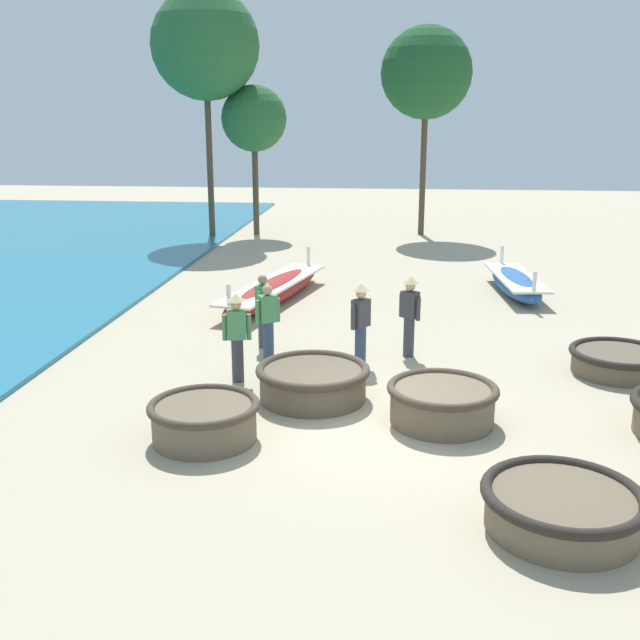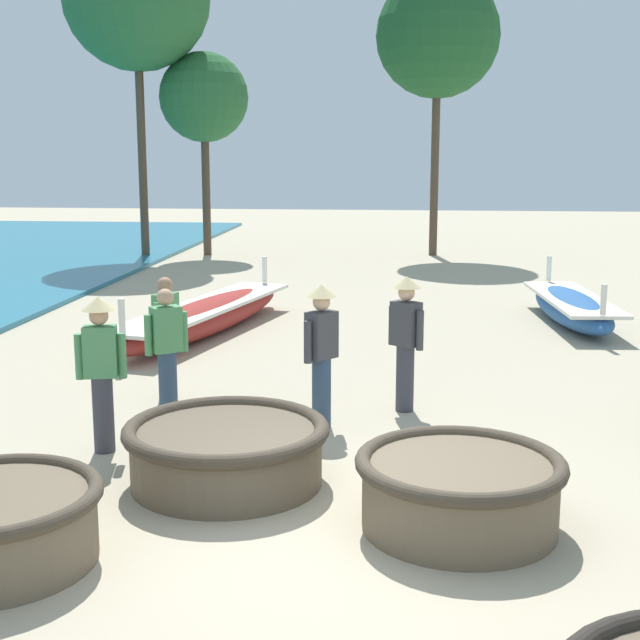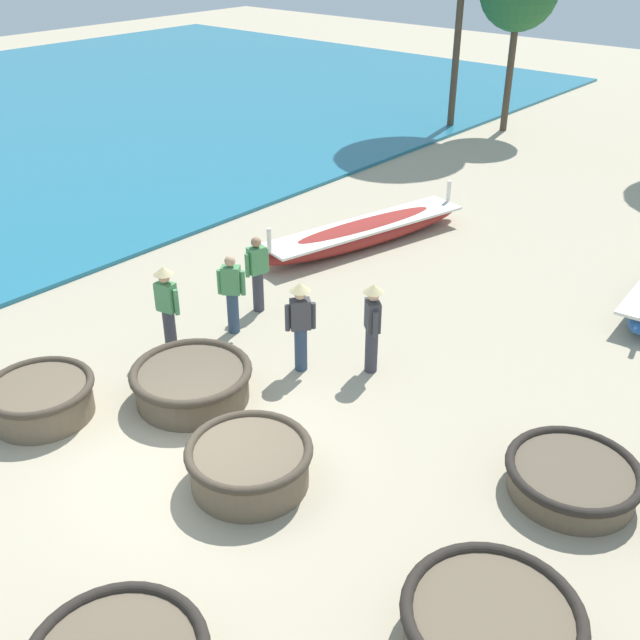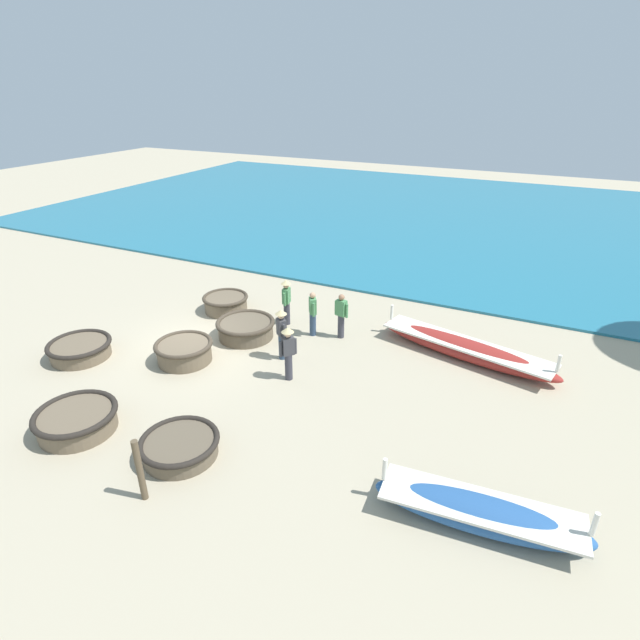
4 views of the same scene
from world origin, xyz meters
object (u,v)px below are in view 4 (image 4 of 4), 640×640
Objects in this scene: coracle_far_left at (180,446)px; coracle_front_left at (184,351)px; fisherman_crouching at (282,331)px; coracle_weathered at (76,420)px; fisherman_hauling at (313,313)px; fisherman_with_hat at (286,299)px; fisherman_standing_left at (341,315)px; coracle_center at (226,303)px; long_boat_white_hull at (479,513)px; long_boat_red_hull at (465,349)px; mooring_post_mid_beach at (140,470)px; fisherman_standing_right at (288,350)px; coracle_far_right at (246,328)px; coracle_beside_post at (80,349)px.

coracle_far_left is 4.44m from coracle_front_left.
fisherman_crouching is (-1.44, 2.66, 0.61)m from coracle_front_left.
coracle_weathered is 7.75m from fisherman_hauling.
fisherman_standing_left is (0.11, 2.14, -0.12)m from fisherman_with_hat.
coracle_center is (-7.10, -3.77, 0.07)m from coracle_far_left.
coracle_front_left is at bearing -46.45° from fisherman_standing_left.
coracle_weathered is at bearing -13.06° from fisherman_with_hat.
long_boat_white_hull is at bearing 59.21° from fisherman_crouching.
long_boat_red_hull is at bearing -166.60° from long_boat_white_hull.
mooring_post_mid_beach reaches higher than long_boat_white_hull.
fisherman_standing_right reaches higher than mooring_post_mid_beach.
mooring_post_mid_beach is (5.34, -0.47, -0.21)m from fisherman_standing_right.
fisherman_with_hat is (-7.52, 1.74, 0.64)m from coracle_weathered.
coracle_weathered is (0.38, -2.90, 0.05)m from coracle_far_left.
long_boat_red_hull is 5.62m from fisherman_standing_right.
fisherman_crouching is (0.73, 1.83, 0.63)m from coracle_far_right.
coracle_front_left is 9.65m from long_boat_white_hull.
fisherman_crouching is 1.00× the size of fisherman_standing_right.
coracle_weathered is at bearing -22.46° from fisherman_hauling.
coracle_far_right is 1.33× the size of mooring_post_mid_beach.
coracle_beside_post is 7.45m from fisherman_hauling.
fisherman_crouching is (-3.97, -6.66, 0.66)m from long_boat_white_hull.
fisherman_hauling is at bearing -178.96° from mooring_post_mid_beach.
coracle_center is 2.69m from fisherman_with_hat.
coracle_front_left is 5.70m from mooring_post_mid_beach.
coracle_beside_post is (3.40, -3.92, -0.04)m from coracle_far_right.
coracle_beside_post is 0.46× the size of long_boat_white_hull.
long_boat_white_hull is 7.78m from fisherman_crouching.
coracle_center is at bearing -87.65° from long_boat_red_hull.
fisherman_standing_right is at bearing 170.45° from coracle_far_left.
long_boat_red_hull reaches higher than coracle_center.
fisherman_standing_right is (-1.72, 6.52, 0.67)m from coracle_beside_post.
fisherman_with_hat and fisherman_standing_right have the same top height.
mooring_post_mid_beach is at bearing 2.63° from fisherman_crouching.
fisherman_standing_left is at bearing 153.06° from fisherman_crouching.
fisherman_with_hat is 3.65m from fisherman_standing_right.
coracle_front_left reaches higher than coracle_center.
coracle_far_left is 1.18× the size of fisherman_hauling.
fisherman_hauling is at bearing 127.43° from coracle_beside_post.
fisherman_standing_right is at bearing -5.84° from fisherman_standing_left.
long_boat_white_hull is at bearing 110.08° from mooring_post_mid_beach.
mooring_post_mid_beach is at bearing -5.31° from fisherman_standing_left.
mooring_post_mid_beach is (1.37, 0.20, 0.48)m from coracle_far_left.
coracle_beside_post is 0.33× the size of long_boat_red_hull.
fisherman_hauling is (0.26, -0.93, 0.00)m from fisherman_standing_left.
long_boat_red_hull is at bearing 146.08° from coracle_far_left.
fisherman_crouching is 1.06× the size of fisherman_hauling.
fisherman_with_hat is at bearing -128.65° from long_boat_white_hull.
fisherman_standing_right is (-0.49, 3.41, 0.61)m from coracle_front_left.
fisherman_crouching is at bearing 25.78° from fisherman_with_hat.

